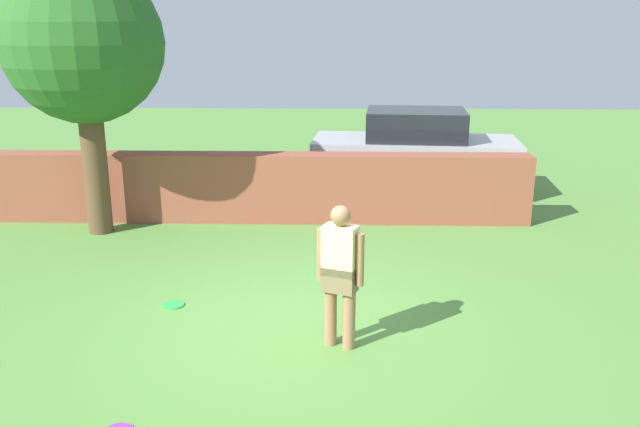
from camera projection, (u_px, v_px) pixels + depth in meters
name	position (u px, v px, depth m)	size (l,w,h in m)	color
ground_plane	(295.00, 325.00, 7.88)	(40.00, 40.00, 0.00)	#568C3D
brick_wall	(226.00, 187.00, 11.83)	(10.80, 0.50, 1.22)	brown
tree	(84.00, 46.00, 10.48)	(2.54, 2.54, 4.41)	brown
person	(340.00, 270.00, 7.13)	(0.51, 0.34, 1.62)	#9E704C
car	(415.00, 151.00, 13.76)	(4.33, 2.19, 1.72)	#B7B7BC
frisbee_green	(173.00, 305.00, 8.40)	(0.27, 0.27, 0.02)	green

